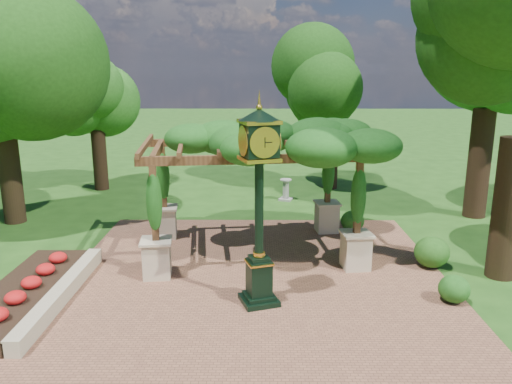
{
  "coord_description": "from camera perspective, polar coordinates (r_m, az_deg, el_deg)",
  "views": [
    {
      "loc": [
        0.09,
        -10.38,
        5.38
      ],
      "look_at": [
        0.0,
        2.5,
        2.2
      ],
      "focal_mm": 35.0,
      "sensor_mm": 36.0,
      "label": 1
    }
  ],
  "objects": [
    {
      "name": "ground",
      "position": [
        11.69,
        -0.09,
        -13.53
      ],
      "size": [
        120.0,
        120.0,
        0.0
      ],
      "primitive_type": "plane",
      "color": "#1E4714",
      "rests_on": "ground"
    },
    {
      "name": "brick_plaza",
      "position": [
        12.58,
        -0.05,
        -11.35
      ],
      "size": [
        10.0,
        12.0,
        0.04
      ],
      "primitive_type": "cube",
      "color": "brown",
      "rests_on": "ground"
    },
    {
      "name": "border_wall",
      "position": [
        12.93,
        -21.29,
        -10.76
      ],
      "size": [
        0.35,
        5.0,
        0.4
      ],
      "primitive_type": "cube",
      "color": "#C6B793",
      "rests_on": "ground"
    },
    {
      "name": "flower_bed",
      "position": [
        13.29,
        -24.96,
        -10.54
      ],
      "size": [
        1.5,
        5.0,
        0.36
      ],
      "primitive_type": "cube",
      "color": "red",
      "rests_on": "ground"
    },
    {
      "name": "pedestal_clock",
      "position": [
        11.09,
        0.37,
        0.21
      ],
      "size": [
        1.15,
        1.15,
        4.62
      ],
      "rotation": [
        0.0,
        0.0,
        0.32
      ],
      "color": "black",
      "rests_on": "brick_plaza"
    },
    {
      "name": "pergola",
      "position": [
        14.37,
        -0.45,
        5.22
      ],
      "size": [
        6.64,
        4.6,
        3.93
      ],
      "rotation": [
        0.0,
        0.0,
        0.12
      ],
      "color": "beige",
      "rests_on": "brick_plaza"
    },
    {
      "name": "sundial",
      "position": [
        20.98,
        3.42,
        0.11
      ],
      "size": [
        0.64,
        0.64,
        0.91
      ],
      "rotation": [
        0.0,
        0.0,
        -0.35
      ],
      "color": "#9A9A92",
      "rests_on": "ground"
    },
    {
      "name": "shrub_front",
      "position": [
        12.79,
        21.7,
        -10.25
      ],
      "size": [
        0.76,
        0.76,
        0.65
      ],
      "primitive_type": "ellipsoid",
      "rotation": [
        0.0,
        0.0,
        0.05
      ],
      "color": "#1F5317",
      "rests_on": "brick_plaza"
    },
    {
      "name": "shrub_mid",
      "position": [
        14.69,
        19.45,
        -6.5
      ],
      "size": [
        1.02,
        1.02,
        0.86
      ],
      "primitive_type": "ellipsoid",
      "rotation": [
        0.0,
        0.0,
        0.08
      ],
      "color": "#225016",
      "rests_on": "brick_plaza"
    },
    {
      "name": "shrub_back",
      "position": [
        17.16,
        10.97,
        -3.28
      ],
      "size": [
        1.01,
        1.01,
        0.71
      ],
      "primitive_type": "ellipsoid",
      "rotation": [
        0.0,
        0.0,
        -0.36
      ],
      "color": "#29681E",
      "rests_on": "brick_plaza"
    },
    {
      "name": "tree_west_far",
      "position": [
        23.47,
        -18.03,
        11.86
      ],
      "size": [
        3.34,
        3.34,
        7.07
      ],
      "color": "black",
      "rests_on": "ground"
    },
    {
      "name": "tree_north",
      "position": [
        22.83,
        8.86,
        12.19
      ],
      "size": [
        3.84,
        3.84,
        6.98
      ],
      "color": "black",
      "rests_on": "ground"
    },
    {
      "name": "tree_east_far",
      "position": [
        19.87,
        25.65,
        17.58
      ],
      "size": [
        4.71,
        4.71,
        10.39
      ],
      "color": "#321E13",
      "rests_on": "ground"
    }
  ]
}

